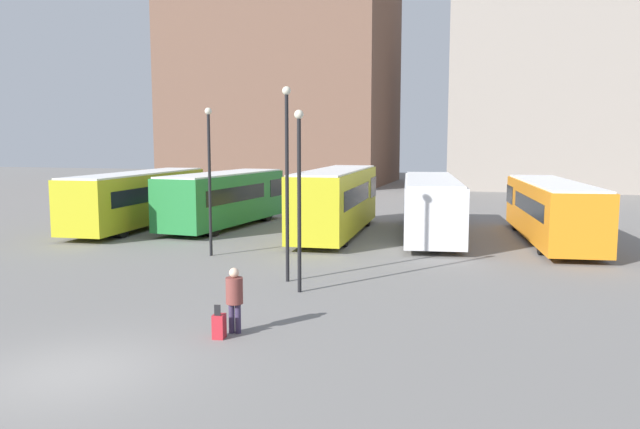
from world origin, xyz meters
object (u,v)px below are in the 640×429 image
(bus_2, at_px, (337,199))
(traveler, at_px, (234,294))
(lamp_post_1, at_px, (209,170))
(bus_3, at_px, (431,204))
(bus_0, at_px, (140,197))
(bus_1, at_px, (225,197))
(suitcase, at_px, (219,326))
(bus_4, at_px, (551,209))
(lamp_post_2, at_px, (299,186))
(lamp_post_0, at_px, (287,170))

(bus_2, height_order, traveler, bus_2)
(lamp_post_1, bearing_deg, bus_3, 45.15)
(bus_0, bearing_deg, bus_2, -92.33)
(bus_1, height_order, bus_3, bus_1)
(lamp_post_1, bearing_deg, suitcase, -63.01)
(bus_0, bearing_deg, bus_3, -88.86)
(lamp_post_1, bearing_deg, bus_1, 110.93)
(bus_4, distance_m, suitcase, 19.34)
(traveler, distance_m, suitcase, 0.84)
(traveler, bearing_deg, bus_0, 31.20)
(bus_0, distance_m, bus_4, 20.97)
(bus_2, height_order, suitcase, bus_2)
(suitcase, height_order, lamp_post_1, lamp_post_1)
(bus_0, relative_size, bus_4, 1.02)
(lamp_post_2, bearing_deg, suitcase, -95.05)
(traveler, distance_m, lamp_post_0, 6.30)
(bus_3, relative_size, lamp_post_2, 2.17)
(bus_3, height_order, lamp_post_1, lamp_post_1)
(bus_4, height_order, traveler, bus_4)
(bus_0, distance_m, bus_1, 4.59)
(bus_4, distance_m, lamp_post_1, 15.63)
(bus_4, relative_size, suitcase, 13.85)
(bus_2, distance_m, lamp_post_1, 7.96)
(bus_2, distance_m, lamp_post_2, 12.02)
(bus_1, height_order, lamp_post_0, lamp_post_0)
(bus_2, bearing_deg, bus_4, -89.48)
(bus_1, distance_m, suitcase, 19.34)
(lamp_post_0, bearing_deg, bus_4, 51.19)
(suitcase, height_order, lamp_post_0, lamp_post_0)
(bus_3, distance_m, bus_4, 5.55)
(bus_4, distance_m, lamp_post_0, 14.50)
(bus_2, distance_m, suitcase, 16.74)
(lamp_post_1, bearing_deg, bus_2, 63.60)
(bus_4, bearing_deg, bus_1, 81.81)
(bus_0, distance_m, lamp_post_0, 15.88)
(bus_2, bearing_deg, lamp_post_1, 150.24)
(bus_4, relative_size, lamp_post_1, 1.96)
(lamp_post_0, relative_size, lamp_post_2, 1.15)
(lamp_post_2, bearing_deg, bus_2, 99.10)
(bus_3, bearing_deg, suitcase, 162.04)
(traveler, relative_size, lamp_post_2, 0.29)
(traveler, bearing_deg, lamp_post_1, 21.96)
(bus_0, xyz_separation_m, lamp_post_1, (7.46, -6.71, 1.86))
(bus_1, relative_size, suitcase, 11.85)
(bus_1, xyz_separation_m, bus_3, (10.99, 0.07, -0.04))
(bus_3, distance_m, lamp_post_1, 11.45)
(bus_2, xyz_separation_m, bus_4, (10.04, 0.68, -0.24))
(bus_4, height_order, lamp_post_1, lamp_post_1)
(bus_4, bearing_deg, lamp_post_2, 139.61)
(bus_3, height_order, bus_4, bus_3)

